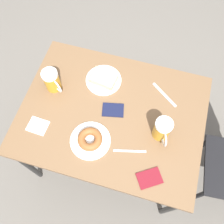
{
  "coord_description": "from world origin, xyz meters",
  "views": [
    {
      "loc": [
        0.59,
        0.17,
        2.06
      ],
      "look_at": [
        0.0,
        0.0,
        0.75
      ],
      "focal_mm": 40.0,
      "sensor_mm": 36.0,
      "label": 1
    }
  ],
  "objects_px": {
    "beer_mug_left": "(52,81)",
    "passport_far_edge": "(149,178)",
    "plate_with_cake": "(104,79)",
    "beer_mug_center": "(162,129)",
    "passport_near_edge": "(113,110)",
    "fork": "(130,151)",
    "plate_with_donut": "(90,140)",
    "knife": "(164,95)",
    "napkin_folded": "(38,126)"
  },
  "relations": [
    {
      "from": "beer_mug_left",
      "to": "passport_far_edge",
      "type": "height_order",
      "value": "beer_mug_left"
    },
    {
      "from": "plate_with_cake",
      "to": "beer_mug_center",
      "type": "xyz_separation_m",
      "value": [
        0.25,
        0.41,
        0.06
      ]
    },
    {
      "from": "beer_mug_center",
      "to": "passport_near_edge",
      "type": "relative_size",
      "value": 1.04
    },
    {
      "from": "plate_with_cake",
      "to": "fork",
      "type": "bearing_deg",
      "value": 34.38
    },
    {
      "from": "plate_with_donut",
      "to": "knife",
      "type": "relative_size",
      "value": 1.31
    },
    {
      "from": "napkin_folded",
      "to": "knife",
      "type": "relative_size",
      "value": 0.68
    },
    {
      "from": "passport_near_edge",
      "to": "plate_with_donut",
      "type": "bearing_deg",
      "value": -17.49
    },
    {
      "from": "beer_mug_center",
      "to": "passport_near_edge",
      "type": "height_order",
      "value": "beer_mug_center"
    },
    {
      "from": "plate_with_cake",
      "to": "passport_near_edge",
      "type": "relative_size",
      "value": 1.56
    },
    {
      "from": "plate_with_donut",
      "to": "napkin_folded",
      "type": "distance_m",
      "value": 0.32
    },
    {
      "from": "beer_mug_left",
      "to": "beer_mug_center",
      "type": "distance_m",
      "value": 0.7
    },
    {
      "from": "plate_with_cake",
      "to": "passport_far_edge",
      "type": "xyz_separation_m",
      "value": [
        0.51,
        0.41,
        -0.01
      ]
    },
    {
      "from": "knife",
      "to": "passport_near_edge",
      "type": "xyz_separation_m",
      "value": [
        0.19,
        -0.27,
        0.0
      ]
    },
    {
      "from": "passport_near_edge",
      "to": "knife",
      "type": "bearing_deg",
      "value": 124.43
    },
    {
      "from": "knife",
      "to": "fork",
      "type": "bearing_deg",
      "value": -16.01
    },
    {
      "from": "napkin_folded",
      "to": "passport_far_edge",
      "type": "bearing_deg",
      "value": 80.8
    },
    {
      "from": "beer_mug_center",
      "to": "fork",
      "type": "height_order",
      "value": "beer_mug_center"
    },
    {
      "from": "plate_with_cake",
      "to": "beer_mug_center",
      "type": "bearing_deg",
      "value": 58.43
    },
    {
      "from": "beer_mug_left",
      "to": "fork",
      "type": "distance_m",
      "value": 0.61
    },
    {
      "from": "passport_near_edge",
      "to": "passport_far_edge",
      "type": "bearing_deg",
      "value": 41.84
    },
    {
      "from": "plate_with_cake",
      "to": "passport_far_edge",
      "type": "relative_size",
      "value": 1.44
    },
    {
      "from": "passport_near_edge",
      "to": "passport_far_edge",
      "type": "distance_m",
      "value": 0.44
    },
    {
      "from": "fork",
      "to": "passport_near_edge",
      "type": "height_order",
      "value": "passport_near_edge"
    },
    {
      "from": "knife",
      "to": "passport_near_edge",
      "type": "relative_size",
      "value": 1.22
    },
    {
      "from": "plate_with_donut",
      "to": "passport_far_edge",
      "type": "xyz_separation_m",
      "value": [
        0.11,
        0.36,
        -0.02
      ]
    },
    {
      "from": "beer_mug_left",
      "to": "knife",
      "type": "height_order",
      "value": "beer_mug_left"
    },
    {
      "from": "beer_mug_center",
      "to": "fork",
      "type": "distance_m",
      "value": 0.21
    },
    {
      "from": "plate_with_donut",
      "to": "beer_mug_left",
      "type": "height_order",
      "value": "beer_mug_left"
    },
    {
      "from": "plate_with_cake",
      "to": "knife",
      "type": "relative_size",
      "value": 1.28
    },
    {
      "from": "beer_mug_left",
      "to": "beer_mug_center",
      "type": "bearing_deg",
      "value": 79.85
    },
    {
      "from": "passport_far_edge",
      "to": "plate_with_cake",
      "type": "bearing_deg",
      "value": -141.39
    },
    {
      "from": "passport_far_edge",
      "to": "plate_with_donut",
      "type": "bearing_deg",
      "value": -106.8
    },
    {
      "from": "fork",
      "to": "passport_far_edge",
      "type": "height_order",
      "value": "passport_far_edge"
    },
    {
      "from": "plate_with_donut",
      "to": "passport_far_edge",
      "type": "relative_size",
      "value": 1.48
    },
    {
      "from": "plate_with_donut",
      "to": "passport_far_edge",
      "type": "distance_m",
      "value": 0.38
    },
    {
      "from": "plate_with_donut",
      "to": "knife",
      "type": "xyz_separation_m",
      "value": [
        -0.4,
        0.34,
        -0.02
      ]
    },
    {
      "from": "beer_mug_left",
      "to": "passport_far_edge",
      "type": "xyz_separation_m",
      "value": [
        0.38,
        0.68,
        -0.07
      ]
    },
    {
      "from": "beer_mug_left",
      "to": "napkin_folded",
      "type": "height_order",
      "value": "beer_mug_left"
    },
    {
      "from": "fork",
      "to": "knife",
      "type": "distance_m",
      "value": 0.42
    },
    {
      "from": "knife",
      "to": "passport_far_edge",
      "type": "bearing_deg",
      "value": 2.3
    },
    {
      "from": "plate_with_cake",
      "to": "passport_far_edge",
      "type": "bearing_deg",
      "value": 38.61
    },
    {
      "from": "plate_with_donut",
      "to": "passport_near_edge",
      "type": "height_order",
      "value": "plate_with_donut"
    },
    {
      "from": "beer_mug_left",
      "to": "beer_mug_center",
      "type": "relative_size",
      "value": 1.0
    },
    {
      "from": "passport_near_edge",
      "to": "beer_mug_left",
      "type": "bearing_deg",
      "value": -97.66
    },
    {
      "from": "plate_with_donut",
      "to": "passport_far_edge",
      "type": "height_order",
      "value": "plate_with_donut"
    },
    {
      "from": "fork",
      "to": "passport_near_edge",
      "type": "xyz_separation_m",
      "value": [
        -0.21,
        -0.16,
        0.0
      ]
    },
    {
      "from": "fork",
      "to": "plate_with_donut",
      "type": "bearing_deg",
      "value": -88.99
    },
    {
      "from": "passport_near_edge",
      "to": "beer_mug_center",
      "type": "bearing_deg",
      "value": 76.63
    },
    {
      "from": "plate_with_donut",
      "to": "passport_far_edge",
      "type": "bearing_deg",
      "value": 73.2
    },
    {
      "from": "plate_with_cake",
      "to": "beer_mug_left",
      "type": "relative_size",
      "value": 1.51
    }
  ]
}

